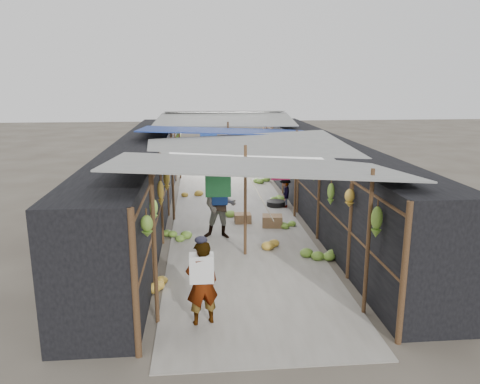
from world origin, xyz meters
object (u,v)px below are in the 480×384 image
object	(u,v)px
black_basin	(276,204)
shopper_blue	(220,205)
crate_near	(272,221)
vendor_elderly	(202,283)
vendor_seated	(285,193)

from	to	relation	value
black_basin	shopper_blue	distance (m)	3.63
crate_near	black_basin	size ratio (longest dim) A/B	0.91
vendor_elderly	vendor_seated	distance (m)	7.67
black_basin	vendor_seated	world-z (taller)	vendor_seated
shopper_blue	vendor_seated	world-z (taller)	shopper_blue
black_basin	vendor_seated	distance (m)	0.51
crate_near	black_basin	bearing A→B (deg)	85.39
crate_near	vendor_elderly	xyz separation A→B (m)	(-2.01, -5.20, 0.58)
crate_near	vendor_seated	xyz separation A→B (m)	(0.73, 1.96, 0.33)
crate_near	black_basin	world-z (taller)	crate_near
crate_near	vendor_seated	bearing A→B (deg)	77.19
crate_near	black_basin	xyz separation A→B (m)	(0.46, 2.14, -0.07)
shopper_blue	crate_near	bearing A→B (deg)	37.80
vendor_elderly	vendor_seated	bearing A→B (deg)	-125.83
crate_near	vendor_seated	world-z (taller)	vendor_seated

